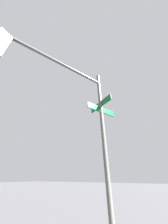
% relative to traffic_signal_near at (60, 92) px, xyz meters
% --- Properties ---
extents(traffic_signal_near, '(1.98, 3.49, 5.35)m').
position_rel_traffic_signal_near_xyz_m(traffic_signal_near, '(0.00, 0.00, 0.00)').
color(traffic_signal_near, '#474C47').
rests_on(traffic_signal_near, ground_plane).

